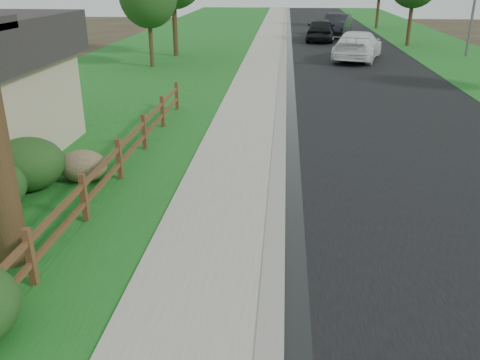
{
  "coord_description": "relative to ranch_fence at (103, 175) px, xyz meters",
  "views": [
    {
      "loc": [
        0.48,
        -4.15,
        4.9
      ],
      "look_at": [
        -0.39,
        5.85,
        0.82
      ],
      "focal_mm": 38.0,
      "sensor_mm": 36.0,
      "label": 1
    }
  ],
  "objects": [
    {
      "name": "white_suv",
      "position": [
        8.49,
        21.6,
        0.26
      ],
      "size": [
        3.93,
        6.35,
        1.72
      ],
      "primitive_type": "imported",
      "rotation": [
        0.0,
        0.0,
        2.87
      ],
      "color": "white",
      "rests_on": "road"
    },
    {
      "name": "shrub_c",
      "position": [
        -2.04,
        0.47,
        0.02
      ],
      "size": [
        2.35,
        2.35,
        1.28
      ],
      "primitive_type": "ellipsoid",
      "rotation": [
        0.0,
        0.0,
        0.44
      ],
      "color": "#1B4217",
      "rests_on": "ground"
    },
    {
      "name": "boulder",
      "position": [
        -0.91,
        1.05,
        -0.21
      ],
      "size": [
        1.25,
        0.95,
        0.82
      ],
      "primitive_type": "ellipsoid",
      "rotation": [
        0.0,
        0.0,
        -0.02
      ],
      "color": "brown",
      "rests_on": "ground"
    },
    {
      "name": "curb",
      "position": [
        4.0,
        28.6,
        -0.56
      ],
      "size": [
        0.4,
        90.0,
        0.12
      ],
      "primitive_type": "cube",
      "color": "gray",
      "rests_on": "ground"
    },
    {
      "name": "grass_strip",
      "position": [
        0.8,
        28.6,
        -0.59
      ],
      "size": [
        1.6,
        90.0,
        0.06
      ],
      "primitive_type": "cube",
      "color": "#17531C",
      "rests_on": "ground"
    },
    {
      "name": "sidewalk",
      "position": [
        2.7,
        28.6,
        -0.57
      ],
      "size": [
        2.2,
        90.0,
        0.1
      ],
      "primitive_type": "cube",
      "color": "gray",
      "rests_on": "ground"
    },
    {
      "name": "verge_far",
      "position": [
        15.1,
        28.6,
        -0.6
      ],
      "size": [
        6.0,
        90.0,
        0.04
      ],
      "primitive_type": "cube",
      "color": "#17531C",
      "rests_on": "ground"
    },
    {
      "name": "ranch_fence",
      "position": [
        0.0,
        0.0,
        0.0
      ],
      "size": [
        0.12,
        16.92,
        1.1
      ],
      "color": "#4E2C1A",
      "rests_on": "ground"
    },
    {
      "name": "dark_car_far",
      "position": [
        8.39,
        34.75,
        0.3
      ],
      "size": [
        3.18,
        5.73,
        1.79
      ],
      "primitive_type": "imported",
      "rotation": [
        0.0,
        0.0,
        -0.25
      ],
      "color": "black",
      "rests_on": "road"
    },
    {
      "name": "dark_car_mid",
      "position": [
        6.8,
        30.97,
        0.28
      ],
      "size": [
        2.56,
        5.34,
        1.76
      ],
      "primitive_type": "imported",
      "rotation": [
        0.0,
        0.0,
        3.05
      ],
      "color": "black",
      "rests_on": "road"
    },
    {
      "name": "road",
      "position": [
        8.2,
        28.6,
        -0.61
      ],
      "size": [
        8.0,
        90.0,
        0.02
      ],
      "primitive_type": "cube",
      "color": "black",
      "rests_on": "ground"
    },
    {
      "name": "lawn_near",
      "position": [
        -4.4,
        28.6,
        -0.6
      ],
      "size": [
        9.0,
        90.0,
        0.04
      ],
      "primitive_type": "cube",
      "color": "#17531C",
      "rests_on": "ground"
    },
    {
      "name": "wet_gutter",
      "position": [
        4.35,
        28.6,
        -0.6
      ],
      "size": [
        0.5,
        90.0,
        0.0
      ],
      "primitive_type": "cube",
      "color": "black",
      "rests_on": "road"
    }
  ]
}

